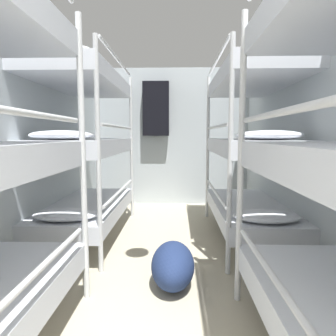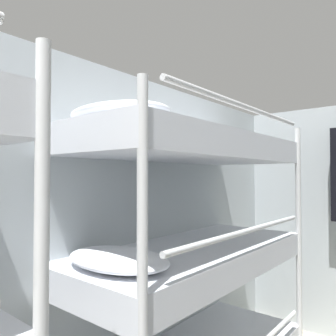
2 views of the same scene
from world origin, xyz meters
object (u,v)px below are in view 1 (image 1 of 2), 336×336
(bunk_stack_right_far, at_px, (251,146))
(hanging_coat, at_px, (156,109))
(duffel_bag, at_px, (173,265))
(bunk_stack_left_far, at_px, (85,146))

(bunk_stack_right_far, bearing_deg, hanging_coat, 124.77)
(duffel_bag, bearing_deg, bunk_stack_left_far, 132.84)
(duffel_bag, height_order, hanging_coat, hanging_coat)
(bunk_stack_right_far, xyz_separation_m, duffel_bag, (-0.86, -1.10, -0.91))
(duffel_bag, relative_size, hanging_coat, 0.65)
(bunk_stack_right_far, height_order, hanging_coat, hanging_coat)
(bunk_stack_right_far, distance_m, hanging_coat, 2.15)
(duffel_bag, bearing_deg, hanging_coat, 96.66)
(bunk_stack_right_far, xyz_separation_m, hanging_coat, (-1.19, 1.71, 0.56))
(bunk_stack_left_far, xyz_separation_m, hanging_coat, (0.69, 1.71, 0.56))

